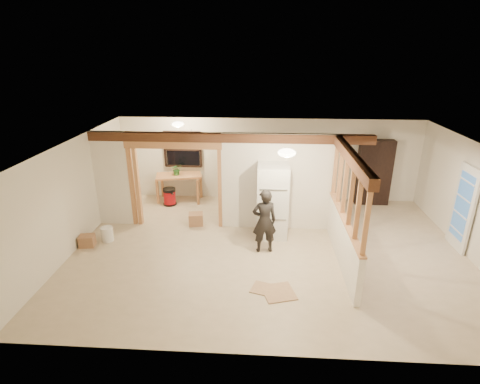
# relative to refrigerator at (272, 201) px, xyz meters

# --- Properties ---
(floor) EXTENTS (9.00, 6.50, 0.01)m
(floor) POSITION_rel_refrigerator_xyz_m (-0.09, -0.77, -0.92)
(floor) COLOR beige
(floor) RESTS_ON ground
(ceiling) EXTENTS (9.00, 6.50, 0.01)m
(ceiling) POSITION_rel_refrigerator_xyz_m (-0.09, -0.77, 1.58)
(ceiling) COLOR white
(wall_back) EXTENTS (9.00, 0.01, 2.50)m
(wall_back) POSITION_rel_refrigerator_xyz_m (-0.09, 2.48, 0.33)
(wall_back) COLOR silver
(wall_back) RESTS_ON floor
(wall_front) EXTENTS (9.00, 0.01, 2.50)m
(wall_front) POSITION_rel_refrigerator_xyz_m (-0.09, -4.02, 0.33)
(wall_front) COLOR silver
(wall_front) RESTS_ON floor
(wall_left) EXTENTS (0.01, 6.50, 2.50)m
(wall_left) POSITION_rel_refrigerator_xyz_m (-4.59, -0.77, 0.33)
(wall_left) COLOR silver
(wall_left) RESTS_ON floor
(wall_right) EXTENTS (0.01, 6.50, 2.50)m
(wall_right) POSITION_rel_refrigerator_xyz_m (4.41, -0.77, 0.33)
(wall_right) COLOR silver
(wall_right) RESTS_ON floor
(partition_left_stub) EXTENTS (0.90, 0.12, 2.50)m
(partition_left_stub) POSITION_rel_refrigerator_xyz_m (-4.14, 0.43, 0.33)
(partition_left_stub) COLOR white
(partition_left_stub) RESTS_ON floor
(partition_center) EXTENTS (2.80, 0.12, 2.50)m
(partition_center) POSITION_rel_refrigerator_xyz_m (0.11, 0.43, 0.33)
(partition_center) COLOR white
(partition_center) RESTS_ON floor
(doorway_frame) EXTENTS (2.46, 0.14, 2.20)m
(doorway_frame) POSITION_rel_refrigerator_xyz_m (-2.49, 0.43, 0.18)
(doorway_frame) COLOR tan
(doorway_frame) RESTS_ON floor
(header_beam_back) EXTENTS (7.00, 0.18, 0.22)m
(header_beam_back) POSITION_rel_refrigerator_xyz_m (-1.09, 0.43, 1.46)
(header_beam_back) COLOR #56301D
(header_beam_back) RESTS_ON ceiling
(header_beam_right) EXTENTS (0.18, 3.30, 0.22)m
(header_beam_right) POSITION_rel_refrigerator_xyz_m (1.51, -1.17, 1.46)
(header_beam_right) COLOR #56301D
(header_beam_right) RESTS_ON ceiling
(pony_wall) EXTENTS (0.12, 3.20, 1.00)m
(pony_wall) POSITION_rel_refrigerator_xyz_m (1.51, -1.17, -0.42)
(pony_wall) COLOR white
(pony_wall) RESTS_ON floor
(stud_partition) EXTENTS (0.14, 3.20, 1.32)m
(stud_partition) POSITION_rel_refrigerator_xyz_m (1.51, -1.17, 0.74)
(stud_partition) COLOR tan
(stud_partition) RESTS_ON pony_wall
(window_back) EXTENTS (1.12, 0.10, 1.10)m
(window_back) POSITION_rel_refrigerator_xyz_m (-2.69, 2.40, 0.63)
(window_back) COLOR black
(window_back) RESTS_ON wall_back
(french_door) EXTENTS (0.12, 0.86, 2.00)m
(french_door) POSITION_rel_refrigerator_xyz_m (4.33, -0.37, 0.08)
(french_door) COLOR white
(french_door) RESTS_ON floor
(ceiling_dome_main) EXTENTS (0.36, 0.36, 0.16)m
(ceiling_dome_main) POSITION_rel_refrigerator_xyz_m (0.21, -1.27, 1.56)
(ceiling_dome_main) COLOR #FFEABF
(ceiling_dome_main) RESTS_ON ceiling
(ceiling_dome_util) EXTENTS (0.32, 0.32, 0.14)m
(ceiling_dome_util) POSITION_rel_refrigerator_xyz_m (-2.59, 1.53, 1.56)
(ceiling_dome_util) COLOR #FFEABF
(ceiling_dome_util) RESTS_ON ceiling
(hanging_bulb) EXTENTS (0.07, 0.07, 0.07)m
(hanging_bulb) POSITION_rel_refrigerator_xyz_m (-2.09, 0.83, 1.26)
(hanging_bulb) COLOR #FFD88C
(hanging_bulb) RESTS_ON ceiling
(refrigerator) EXTENTS (0.75, 0.73, 1.83)m
(refrigerator) POSITION_rel_refrigerator_xyz_m (0.00, 0.00, 0.00)
(refrigerator) COLOR silver
(refrigerator) RESTS_ON floor
(woman) EXTENTS (0.61, 0.46, 1.52)m
(woman) POSITION_rel_refrigerator_xyz_m (-0.19, -0.83, -0.15)
(woman) COLOR black
(woman) RESTS_ON floor
(work_table) EXTENTS (1.45, 0.93, 0.84)m
(work_table) POSITION_rel_refrigerator_xyz_m (-2.78, 2.09, -0.49)
(work_table) COLOR tan
(work_table) RESTS_ON floor
(potted_plant) EXTENTS (0.40, 0.37, 0.35)m
(potted_plant) POSITION_rel_refrigerator_xyz_m (-2.83, 2.06, 0.10)
(potted_plant) COLOR #2A6D2F
(potted_plant) RESTS_ON work_table
(shop_vac) EXTENTS (0.44, 0.44, 0.53)m
(shop_vac) POSITION_rel_refrigerator_xyz_m (-3.02, 1.74, -0.65)
(shop_vac) COLOR #A10910
(shop_vac) RESTS_ON floor
(bookshelf) EXTENTS (0.98, 0.33, 1.96)m
(bookshelf) POSITION_rel_refrigerator_xyz_m (3.04, 2.24, 0.06)
(bookshelf) COLOR black
(bookshelf) RESTS_ON floor
(bucket) EXTENTS (0.37, 0.37, 0.36)m
(bucket) POSITION_rel_refrigerator_xyz_m (-4.01, -0.59, -0.74)
(bucket) COLOR white
(bucket) RESTS_ON floor
(box_util_a) EXTENTS (0.42, 0.38, 0.32)m
(box_util_a) POSITION_rel_refrigerator_xyz_m (-2.00, 0.45, -0.76)
(box_util_a) COLOR #9B6B4B
(box_util_a) RESTS_ON floor
(box_util_b) EXTENTS (0.27, 0.27, 0.24)m
(box_util_b) POSITION_rel_refrigerator_xyz_m (-4.00, 1.43, -0.80)
(box_util_b) COLOR #9B6B4B
(box_util_b) RESTS_ON floor
(box_front) EXTENTS (0.38, 0.33, 0.28)m
(box_front) POSITION_rel_refrigerator_xyz_m (-4.39, -0.88, -0.78)
(box_front) COLOR #9B6B4B
(box_front) RESTS_ON floor
(floor_panel_near) EXTENTS (0.73, 0.73, 0.02)m
(floor_panel_near) POSITION_rel_refrigerator_xyz_m (0.10, -2.43, -0.91)
(floor_panel_near) COLOR tan
(floor_panel_near) RESTS_ON floor
(floor_panel_far) EXTENTS (0.62, 0.55, 0.02)m
(floor_panel_far) POSITION_rel_refrigerator_xyz_m (-0.16, -2.34, -0.91)
(floor_panel_far) COLOR tan
(floor_panel_far) RESTS_ON floor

